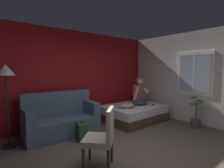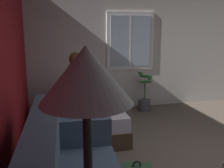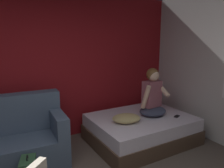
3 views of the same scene
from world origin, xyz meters
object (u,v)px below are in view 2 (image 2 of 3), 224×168
at_px(throw_pillow, 87,107).
at_px(person_seated, 77,82).
at_px(cell_phone, 91,95).
at_px(potted_plant, 145,97).
at_px(floor_lamp, 87,116).
at_px(bed, 78,119).

bearing_deg(throw_pillow, person_seated, 6.54).
distance_m(person_seated, throw_pillow, 0.68).
relative_size(cell_phone, potted_plant, 0.17).
bearing_deg(cell_phone, floor_lamp, 56.61).
xyz_separation_m(throw_pillow, floor_lamp, (-2.95, 0.44, 0.88)).
bearing_deg(person_seated, potted_plant, -67.77).
distance_m(bed, person_seated, 0.64).
bearing_deg(bed, throw_pillow, -165.37).
relative_size(bed, potted_plant, 2.13).
bearing_deg(throw_pillow, floor_lamp, 171.56).
bearing_deg(person_seated, throw_pillow, -173.46).
relative_size(throw_pillow, floor_lamp, 0.28).
distance_m(person_seated, cell_phone, 0.57).
height_order(bed, potted_plant, potted_plant).
bearing_deg(potted_plant, floor_lamp, 155.77).
relative_size(throw_pillow, potted_plant, 0.56).
xyz_separation_m(person_seated, potted_plant, (0.62, -1.52, -0.53)).
relative_size(person_seated, floor_lamp, 0.51).
bearing_deg(floor_lamp, cell_phone, -9.66).
relative_size(throw_pillow, cell_phone, 3.33).
relative_size(floor_lamp, potted_plant, 2.00).
distance_m(cell_phone, floor_lamp, 4.07).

